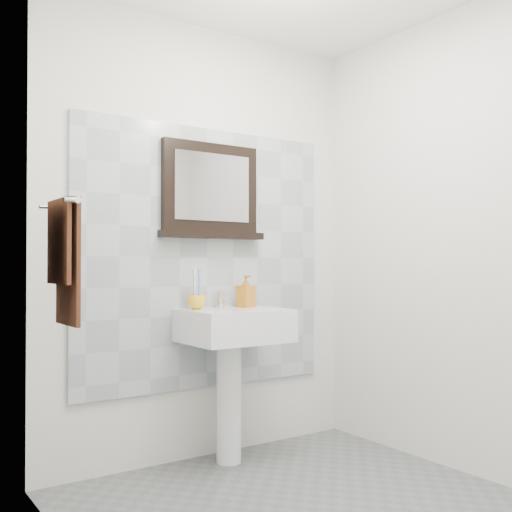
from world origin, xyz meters
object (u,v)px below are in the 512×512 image
at_px(pedestal_sink, 233,342).
at_px(framed_mirror, 210,194).
at_px(toothbrush_cup, 197,302).
at_px(hand_towel, 64,252).
at_px(soap_dispenser, 246,291).

relative_size(pedestal_sink, framed_mirror, 1.48).
bearing_deg(toothbrush_cup, hand_towel, -160.11).
bearing_deg(framed_mirror, pedestal_sink, -78.09).
bearing_deg(pedestal_sink, soap_dispenser, 34.26).
xyz_separation_m(pedestal_sink, soap_dispenser, (0.15, 0.10, 0.28)).
height_order(pedestal_sink, framed_mirror, framed_mirror).
relative_size(pedestal_sink, hand_towel, 1.75).
height_order(toothbrush_cup, framed_mirror, framed_mirror).
xyz_separation_m(framed_mirror, hand_towel, (-0.95, -0.38, -0.36)).
height_order(soap_dispenser, hand_towel, hand_towel).
distance_m(pedestal_sink, framed_mirror, 0.86).
xyz_separation_m(pedestal_sink, toothbrush_cup, (-0.18, 0.10, 0.22)).
bearing_deg(framed_mirror, hand_towel, -158.26).
bearing_deg(hand_towel, framed_mirror, 21.74).
bearing_deg(soap_dispenser, framed_mirror, 141.78).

